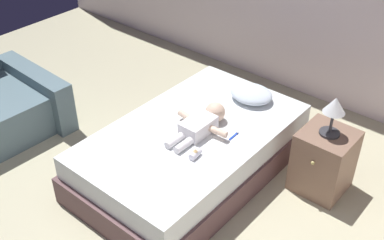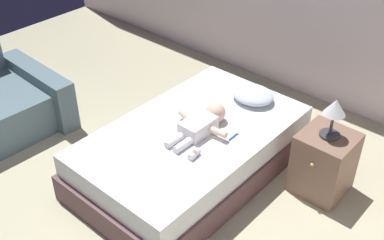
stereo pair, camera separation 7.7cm
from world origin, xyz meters
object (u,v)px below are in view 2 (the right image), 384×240
(toothbrush, at_px, (234,136))
(bed, at_px, (192,151))
(baby_bottle, at_px, (194,154))
(baby, at_px, (203,123))
(nightstand, at_px, (324,163))
(pillow, at_px, (253,95))
(lamp, at_px, (335,111))

(toothbrush, bearing_deg, bed, -154.84)
(bed, bearing_deg, baby_bottle, -45.83)
(baby, bearing_deg, nightstand, 28.65)
(pillow, distance_m, nightstand, 0.92)
(bed, height_order, baby_bottle, baby_bottle)
(nightstand, bearing_deg, bed, -150.20)
(lamp, height_order, baby_bottle, lamp)
(lamp, bearing_deg, bed, -150.19)
(baby, xyz_separation_m, toothbrush, (0.27, 0.09, -0.06))
(bed, bearing_deg, baby, 43.07)
(pillow, relative_size, baby, 0.62)
(pillow, xyz_separation_m, baby, (-0.05, -0.67, 0.01))
(bed, xyz_separation_m, pillow, (0.11, 0.73, 0.30))
(pillow, distance_m, toothbrush, 0.62)
(pillow, bearing_deg, lamp, -10.85)
(pillow, bearing_deg, bed, -98.81)
(bed, bearing_deg, pillow, 81.19)
(nightstand, height_order, lamp, lamp)
(pillow, height_order, nightstand, pillow)
(bed, distance_m, pillow, 0.80)
(baby, relative_size, baby_bottle, 5.50)
(lamp, bearing_deg, baby, -151.35)
(lamp, relative_size, baby_bottle, 2.88)
(baby_bottle, bearing_deg, baby, 120.23)
(pillow, relative_size, baby_bottle, 3.40)
(pillow, distance_m, lamp, 0.93)
(baby, height_order, lamp, lamp)
(bed, distance_m, nightstand, 1.13)
(nightstand, height_order, baby_bottle, nightstand)
(bed, distance_m, lamp, 1.27)
(toothbrush, height_order, baby_bottle, baby_bottle)
(bed, distance_m, baby_bottle, 0.46)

